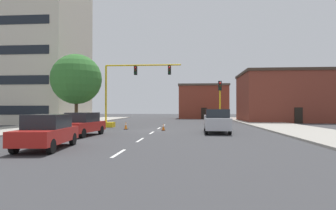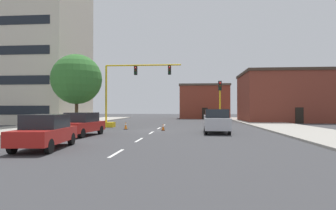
% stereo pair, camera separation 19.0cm
% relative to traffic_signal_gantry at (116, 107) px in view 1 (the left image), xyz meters
% --- Properties ---
extents(ground_plane, '(160.00, 160.00, 0.00)m').
position_rel_traffic_signal_gantry_xyz_m(ground_plane, '(4.82, -3.70, -2.25)').
color(ground_plane, '#38383A').
extents(sidewalk_left, '(6.00, 56.00, 0.14)m').
position_rel_traffic_signal_gantry_xyz_m(sidewalk_left, '(-8.43, 4.30, -2.18)').
color(sidewalk_left, '#9E998E').
rests_on(sidewalk_left, ground_plane).
extents(sidewalk_right, '(6.00, 56.00, 0.14)m').
position_rel_traffic_signal_gantry_xyz_m(sidewalk_right, '(18.07, 4.30, -2.18)').
color(sidewalk_right, '#9E998E').
rests_on(sidewalk_right, ground_plane).
extents(lane_stripe_seg_0, '(0.16, 2.40, 0.01)m').
position_rel_traffic_signal_gantry_xyz_m(lane_stripe_seg_0, '(4.82, -17.70, -2.24)').
color(lane_stripe_seg_0, silver).
rests_on(lane_stripe_seg_0, ground_plane).
extents(lane_stripe_seg_1, '(0.16, 2.40, 0.01)m').
position_rel_traffic_signal_gantry_xyz_m(lane_stripe_seg_1, '(4.82, -12.20, -2.24)').
color(lane_stripe_seg_1, silver).
rests_on(lane_stripe_seg_1, ground_plane).
extents(lane_stripe_seg_2, '(0.16, 2.40, 0.01)m').
position_rel_traffic_signal_gantry_xyz_m(lane_stripe_seg_2, '(4.82, -6.70, -2.24)').
color(lane_stripe_seg_2, silver).
rests_on(lane_stripe_seg_2, ground_plane).
extents(lane_stripe_seg_3, '(0.16, 2.40, 0.01)m').
position_rel_traffic_signal_gantry_xyz_m(lane_stripe_seg_3, '(4.82, -1.20, -2.24)').
color(lane_stripe_seg_3, silver).
rests_on(lane_stripe_seg_3, ground_plane).
extents(lane_stripe_seg_4, '(0.16, 2.40, 0.01)m').
position_rel_traffic_signal_gantry_xyz_m(lane_stripe_seg_4, '(4.82, 4.30, -2.24)').
color(lane_stripe_seg_4, silver).
rests_on(lane_stripe_seg_4, ground_plane).
extents(building_tall_left, '(13.45, 12.24, 22.45)m').
position_rel_traffic_signal_gantry_xyz_m(building_tall_left, '(-14.37, 8.56, 8.99)').
color(building_tall_left, beige).
rests_on(building_tall_left, ground_plane).
extents(building_brick_center, '(10.18, 7.37, 6.98)m').
position_rel_traffic_signal_gantry_xyz_m(building_brick_center, '(10.69, 29.01, 1.26)').
color(building_brick_center, brown).
rests_on(building_brick_center, ground_plane).
extents(building_row_right, '(13.62, 11.24, 7.70)m').
position_rel_traffic_signal_gantry_xyz_m(building_row_right, '(22.82, 15.20, 1.61)').
color(building_row_right, brown).
rests_on(building_row_right, ground_plane).
extents(traffic_signal_gantry, '(9.12, 1.20, 6.83)m').
position_rel_traffic_signal_gantry_xyz_m(traffic_signal_gantry, '(0.00, 0.00, 0.00)').
color(traffic_signal_gantry, yellow).
rests_on(traffic_signal_gantry, ground_plane).
extents(traffic_light_pole_right, '(0.32, 0.47, 4.80)m').
position_rel_traffic_signal_gantry_xyz_m(traffic_light_pole_right, '(11.01, -1.71, 1.28)').
color(traffic_light_pole_right, yellow).
rests_on(traffic_light_pole_right, ground_plane).
extents(tree_left_near, '(5.42, 5.42, 7.94)m').
position_rel_traffic_signal_gantry_xyz_m(tree_left_near, '(-4.29, -0.53, 2.98)').
color(tree_left_near, '#4C3823').
rests_on(tree_left_near, ground_plane).
extents(pickup_truck_silver, '(2.14, 5.45, 1.99)m').
position_rel_traffic_signal_gantry_xyz_m(pickup_truck_silver, '(10.27, -6.24, -1.27)').
color(pickup_truck_silver, '#BCBCC1').
rests_on(pickup_truck_silver, ground_plane).
extents(sedan_red_near_left, '(2.28, 4.66, 1.74)m').
position_rel_traffic_signal_gantry_xyz_m(sedan_red_near_left, '(0.03, -9.85, -1.36)').
color(sedan_red_near_left, '#B21E19').
rests_on(sedan_red_near_left, ground_plane).
extents(sedan_red_mid_left, '(2.28, 4.66, 1.74)m').
position_rel_traffic_signal_gantry_xyz_m(sedan_red_mid_left, '(0.87, -16.64, -1.36)').
color(sedan_red_mid_left, '#B21E19').
rests_on(sedan_red_mid_left, ground_plane).
extents(traffic_cone_roadside_a, '(0.36, 0.36, 0.75)m').
position_rel_traffic_signal_gantry_xyz_m(traffic_cone_roadside_a, '(1.76, -3.07, -1.88)').
color(traffic_cone_roadside_a, black).
rests_on(traffic_cone_roadside_a, ground_plane).
extents(traffic_cone_roadside_b, '(0.36, 0.36, 0.66)m').
position_rel_traffic_signal_gantry_xyz_m(traffic_cone_roadside_b, '(5.57, -4.33, -1.92)').
color(traffic_cone_roadside_b, black).
rests_on(traffic_cone_roadside_b, ground_plane).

